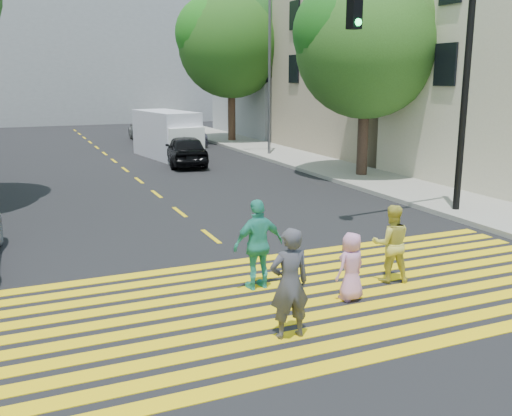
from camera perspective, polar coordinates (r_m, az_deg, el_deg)
ground at (r=9.79m, az=7.07°, el=-11.69°), size 120.00×120.00×0.00m
sidewalk_right at (r=26.45m, az=6.75°, el=4.19°), size 3.00×60.00×0.15m
crosswalk at (r=10.81m, az=3.64°, el=-9.12°), size 13.40×5.30×0.01m
lane_line at (r=30.76m, az=-14.48°, el=4.96°), size 0.12×34.40×0.01m
building_right_tan at (r=33.07m, az=13.54°, el=14.23°), size 10.00×10.00×10.00m
building_right_grey at (r=42.44m, az=4.43°, el=14.18°), size 10.00×10.00×10.00m
backdrop_block at (r=55.87m, az=-19.07°, el=14.26°), size 30.00×8.00×12.00m
tree_right_near at (r=23.74m, az=11.21°, el=16.22°), size 7.59×7.37×8.15m
tree_right_far at (r=36.58m, az=-2.38°, el=16.53°), size 8.44×8.12×9.40m
pedestrian_man at (r=9.03m, az=3.37°, el=-7.55°), size 0.68×0.46×1.81m
pedestrian_woman at (r=11.81m, az=13.35°, el=-3.47°), size 0.94×0.84×1.59m
pedestrian_child at (r=10.75m, az=9.49°, el=-5.78°), size 0.72×0.56×1.29m
pedestrian_extra at (r=11.07m, az=0.24°, el=-3.68°), size 1.08×0.52×1.79m
dark_car_near at (r=27.06m, az=-7.11°, el=5.76°), size 2.23×4.41×1.44m
silver_car at (r=38.18m, az=-10.89°, el=7.69°), size 2.44×5.09×1.43m
dark_car_parked at (r=35.20m, az=-6.41°, el=7.23°), size 1.70×3.77×1.20m
white_van at (r=29.79m, az=-8.75°, el=7.14°), size 2.57×5.24×2.37m
traffic_signal at (r=17.02m, az=17.64°, el=13.27°), size 4.55×0.90×6.69m
street_lamp at (r=29.81m, az=1.04°, el=14.23°), size 1.87×0.37×8.24m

